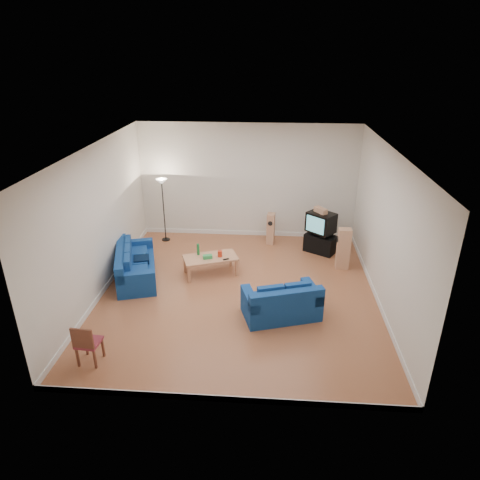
# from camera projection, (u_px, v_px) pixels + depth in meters

# --- Properties ---
(room) EXTENTS (6.01, 6.51, 3.21)m
(room) POSITION_uv_depth(u_px,v_px,m) (239.00, 228.00, 8.89)
(room) COLOR brown
(room) RESTS_ON ground
(sofa_three_seat) EXTENTS (1.35, 2.10, 0.75)m
(sofa_three_seat) POSITION_uv_depth(u_px,v_px,m) (134.00, 267.00, 10.02)
(sofa_three_seat) COLOR navy
(sofa_three_seat) RESTS_ON ground
(sofa_loveseat) EXTENTS (1.67, 1.24, 0.74)m
(sofa_loveseat) POSITION_uv_depth(u_px,v_px,m) (282.00, 305.00, 8.55)
(sofa_loveseat) COLOR navy
(sofa_loveseat) RESTS_ON ground
(coffee_table) EXTENTS (1.39, 1.03, 0.45)m
(coffee_table) POSITION_uv_depth(u_px,v_px,m) (210.00, 259.00, 10.14)
(coffee_table) COLOR tan
(coffee_table) RESTS_ON ground
(bottle) EXTENTS (0.09, 0.09, 0.28)m
(bottle) POSITION_uv_depth(u_px,v_px,m) (198.00, 249.00, 10.18)
(bottle) COLOR #197233
(bottle) RESTS_ON coffee_table
(tissue_box) EXTENTS (0.24, 0.18, 0.09)m
(tissue_box) POSITION_uv_depth(u_px,v_px,m) (208.00, 257.00, 10.03)
(tissue_box) COLOR green
(tissue_box) RESTS_ON coffee_table
(red_canister) EXTENTS (0.15, 0.15, 0.15)m
(red_canister) POSITION_uv_depth(u_px,v_px,m) (220.00, 254.00, 10.11)
(red_canister) COLOR red
(red_canister) RESTS_ON coffee_table
(remote) EXTENTS (0.15, 0.11, 0.02)m
(remote) POSITION_uv_depth(u_px,v_px,m) (226.00, 259.00, 9.99)
(remote) COLOR black
(remote) RESTS_ON coffee_table
(tv_stand) EXTENTS (0.90, 0.79, 0.48)m
(tv_stand) POSITION_uv_depth(u_px,v_px,m) (320.00, 243.00, 11.33)
(tv_stand) COLOR black
(tv_stand) RESTS_ON ground
(av_receiver) EXTENTS (0.57, 0.56, 0.10)m
(av_receiver) POSITION_uv_depth(u_px,v_px,m) (323.00, 233.00, 11.23)
(av_receiver) COLOR black
(av_receiver) RESTS_ON tv_stand
(television) EXTENTS (0.83, 0.81, 0.52)m
(television) POSITION_uv_depth(u_px,v_px,m) (321.00, 222.00, 11.09)
(television) COLOR black
(television) RESTS_ON av_receiver
(centre_speaker) EXTENTS (0.34, 0.39, 0.13)m
(centre_speaker) POSITION_uv_depth(u_px,v_px,m) (321.00, 210.00, 10.97)
(centre_speaker) COLOR tan
(centre_speaker) RESTS_ON television
(speaker_left) EXTENTS (0.23, 0.29, 0.87)m
(speaker_left) POSITION_uv_depth(u_px,v_px,m) (271.00, 229.00, 11.75)
(speaker_left) COLOR tan
(speaker_left) RESTS_ON ground
(speaker_right) EXTENTS (0.32, 0.24, 1.04)m
(speaker_right) POSITION_uv_depth(u_px,v_px,m) (343.00, 249.00, 10.38)
(speaker_right) COLOR tan
(speaker_right) RESTS_ON ground
(floor_lamp) EXTENTS (0.31, 0.31, 1.78)m
(floor_lamp) POSITION_uv_depth(u_px,v_px,m) (162.00, 190.00, 11.53)
(floor_lamp) COLOR black
(floor_lamp) RESTS_ON ground
(dining_chair) EXTENTS (0.41, 0.41, 0.79)m
(dining_chair) POSITION_uv_depth(u_px,v_px,m) (87.00, 342.00, 7.19)
(dining_chair) COLOR brown
(dining_chair) RESTS_ON ground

